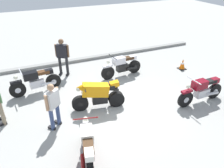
{
  "coord_description": "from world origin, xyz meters",
  "views": [
    {
      "loc": [
        -2.92,
        -6.45,
        4.88
      ],
      "look_at": [
        -0.02,
        0.31,
        0.75
      ],
      "focal_mm": 35.79,
      "sensor_mm": 36.0,
      "label": 1
    }
  ],
  "objects_px": {
    "motorcycle_black_cruiser": "(36,81)",
    "motorcycle_orange_sportbike": "(98,94)",
    "motorcycle_maroon_cruiser": "(201,90)",
    "motorcycle_cream_vintage": "(88,146)",
    "motorcycle_silver_cruiser": "(122,66)",
    "traffic_cone": "(182,64)",
    "person_in_black_shirt": "(62,55)",
    "person_in_white_shirt": "(53,104)"
  },
  "relations": [
    {
      "from": "motorcycle_black_cruiser",
      "to": "motorcycle_orange_sportbike",
      "type": "relative_size",
      "value": 1.07
    },
    {
      "from": "motorcycle_maroon_cruiser",
      "to": "motorcycle_cream_vintage",
      "type": "bearing_deg",
      "value": 10.34
    },
    {
      "from": "motorcycle_cream_vintage",
      "to": "motorcycle_orange_sportbike",
      "type": "distance_m",
      "value": 2.47
    },
    {
      "from": "motorcycle_maroon_cruiser",
      "to": "motorcycle_orange_sportbike",
      "type": "relative_size",
      "value": 1.07
    },
    {
      "from": "motorcycle_cream_vintage",
      "to": "motorcycle_silver_cruiser",
      "type": "bearing_deg",
      "value": -21.97
    },
    {
      "from": "motorcycle_black_cruiser",
      "to": "motorcycle_silver_cruiser",
      "type": "relative_size",
      "value": 1.0
    },
    {
      "from": "motorcycle_black_cruiser",
      "to": "traffic_cone",
      "type": "xyz_separation_m",
      "value": [
        7.03,
        -0.55,
        -0.26
      ]
    },
    {
      "from": "motorcycle_silver_cruiser",
      "to": "traffic_cone",
      "type": "bearing_deg",
      "value": 165.58
    },
    {
      "from": "motorcycle_maroon_cruiser",
      "to": "motorcycle_silver_cruiser",
      "type": "height_order",
      "value": "same"
    },
    {
      "from": "motorcycle_cream_vintage",
      "to": "person_in_black_shirt",
      "type": "relative_size",
      "value": 1.09
    },
    {
      "from": "motorcycle_orange_sportbike",
      "to": "traffic_cone",
      "type": "height_order",
      "value": "motorcycle_orange_sportbike"
    },
    {
      "from": "traffic_cone",
      "to": "motorcycle_black_cruiser",
      "type": "bearing_deg",
      "value": 175.52
    },
    {
      "from": "motorcycle_black_cruiser",
      "to": "motorcycle_cream_vintage",
      "type": "relative_size",
      "value": 1.08
    },
    {
      "from": "motorcycle_cream_vintage",
      "to": "motorcycle_silver_cruiser",
      "type": "relative_size",
      "value": 0.92
    },
    {
      "from": "person_in_white_shirt",
      "to": "traffic_cone",
      "type": "relative_size",
      "value": 3.05
    },
    {
      "from": "person_in_black_shirt",
      "to": "motorcycle_cream_vintage",
      "type": "bearing_deg",
      "value": 27.28
    },
    {
      "from": "motorcycle_orange_sportbike",
      "to": "motorcycle_cream_vintage",
      "type": "bearing_deg",
      "value": 73.87
    },
    {
      "from": "motorcycle_maroon_cruiser",
      "to": "traffic_cone",
      "type": "height_order",
      "value": "motorcycle_maroon_cruiser"
    },
    {
      "from": "motorcycle_cream_vintage",
      "to": "motorcycle_black_cruiser",
      "type": "bearing_deg",
      "value": 24.8
    },
    {
      "from": "motorcycle_maroon_cruiser",
      "to": "person_in_black_shirt",
      "type": "xyz_separation_m",
      "value": [
        -4.29,
        4.44,
        0.5
      ]
    },
    {
      "from": "motorcycle_cream_vintage",
      "to": "person_in_white_shirt",
      "type": "relative_size",
      "value": 1.19
    },
    {
      "from": "motorcycle_cream_vintage",
      "to": "traffic_cone",
      "type": "xyz_separation_m",
      "value": [
        6.18,
        3.73,
        -0.23
      ]
    },
    {
      "from": "motorcycle_black_cruiser",
      "to": "motorcycle_silver_cruiser",
      "type": "xyz_separation_m",
      "value": [
        3.88,
        -0.04,
        0.0
      ]
    },
    {
      "from": "motorcycle_cream_vintage",
      "to": "person_in_white_shirt",
      "type": "distance_m",
      "value": 1.89
    },
    {
      "from": "person_in_black_shirt",
      "to": "traffic_cone",
      "type": "distance_m",
      "value": 5.93
    },
    {
      "from": "motorcycle_cream_vintage",
      "to": "traffic_cone",
      "type": "bearing_deg",
      "value": -45.28
    },
    {
      "from": "motorcycle_cream_vintage",
      "to": "motorcycle_maroon_cruiser",
      "type": "height_order",
      "value": "motorcycle_maroon_cruiser"
    },
    {
      "from": "motorcycle_cream_vintage",
      "to": "motorcycle_orange_sportbike",
      "type": "xyz_separation_m",
      "value": [
        1.1,
        2.21,
        0.11
      ]
    },
    {
      "from": "motorcycle_black_cruiser",
      "to": "traffic_cone",
      "type": "relative_size",
      "value": 3.94
    },
    {
      "from": "motorcycle_cream_vintage",
      "to": "traffic_cone",
      "type": "relative_size",
      "value": 3.65
    },
    {
      "from": "motorcycle_silver_cruiser",
      "to": "person_in_black_shirt",
      "type": "distance_m",
      "value": 2.8
    },
    {
      "from": "motorcycle_silver_cruiser",
      "to": "traffic_cone",
      "type": "xyz_separation_m",
      "value": [
        3.15,
        -0.51,
        -0.26
      ]
    },
    {
      "from": "motorcycle_maroon_cruiser",
      "to": "motorcycle_orange_sportbike",
      "type": "height_order",
      "value": "motorcycle_orange_sportbike"
    },
    {
      "from": "motorcycle_maroon_cruiser",
      "to": "person_in_black_shirt",
      "type": "height_order",
      "value": "person_in_black_shirt"
    },
    {
      "from": "motorcycle_black_cruiser",
      "to": "person_in_black_shirt",
      "type": "bearing_deg",
      "value": -146.41
    },
    {
      "from": "motorcycle_black_cruiser",
      "to": "person_in_black_shirt",
      "type": "xyz_separation_m",
      "value": [
        1.41,
        1.19,
        0.5
      ]
    },
    {
      "from": "motorcycle_maroon_cruiser",
      "to": "traffic_cone",
      "type": "distance_m",
      "value": 3.02
    },
    {
      "from": "motorcycle_silver_cruiser",
      "to": "person_in_black_shirt",
      "type": "xyz_separation_m",
      "value": [
        -2.47,
        1.23,
        0.5
      ]
    },
    {
      "from": "motorcycle_maroon_cruiser",
      "to": "motorcycle_silver_cruiser",
      "type": "relative_size",
      "value": 1.0
    },
    {
      "from": "motorcycle_silver_cruiser",
      "to": "person_in_white_shirt",
      "type": "relative_size",
      "value": 1.29
    },
    {
      "from": "motorcycle_cream_vintage",
      "to": "motorcycle_orange_sportbike",
      "type": "height_order",
      "value": "motorcycle_orange_sportbike"
    },
    {
      "from": "motorcycle_black_cruiser",
      "to": "person_in_white_shirt",
      "type": "relative_size",
      "value": 1.29
    }
  ]
}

